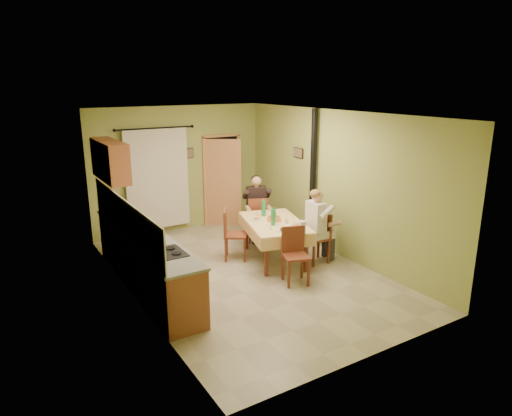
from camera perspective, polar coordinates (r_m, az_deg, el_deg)
floor at (r=8.22m, az=-1.13°, el=-8.15°), size 4.00×6.00×0.01m
room_shell at (r=7.67m, az=-1.21°, el=4.39°), size 4.04×6.04×2.82m
kitchen_run at (r=7.75m, az=-13.71°, el=-6.29°), size 0.64×3.64×1.56m
upper_cabinets at (r=8.55m, az=-17.80°, el=5.69°), size 0.35×1.40×0.70m
curtain at (r=10.16m, az=-12.20°, el=3.61°), size 1.70×0.07×2.22m
doorway at (r=10.77m, az=-4.20°, el=3.44°), size 0.96×0.51×2.15m
dining_table at (r=8.70m, az=2.32°, el=-4.09°), size 1.44×1.89×0.76m
tableware at (r=8.47m, az=2.69°, el=-1.49°), size 0.65×1.67×0.33m
chair_far at (r=9.73m, az=0.10°, el=-2.48°), size 0.54×0.54×0.98m
chair_near at (r=7.78m, az=4.94°, el=-7.31°), size 0.50×0.50×0.96m
chair_right at (r=8.68m, az=7.62°, el=-4.91°), size 0.42×0.42×0.96m
chair_left at (r=8.77m, az=-2.69°, el=-4.56°), size 0.57×0.57×0.97m
man_far at (r=9.58m, az=0.08°, el=0.89°), size 0.65×0.59×1.39m
man_right at (r=8.49m, az=7.69°, el=-1.19°), size 0.48×0.60×1.39m
stove_flue at (r=9.38m, az=7.03°, el=1.38°), size 0.24×0.24×2.80m
picture_back at (r=10.42m, az=-8.32°, el=6.81°), size 0.19×0.03×0.23m
picture_right at (r=9.73m, az=5.31°, el=6.89°), size 0.03×0.31×0.21m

